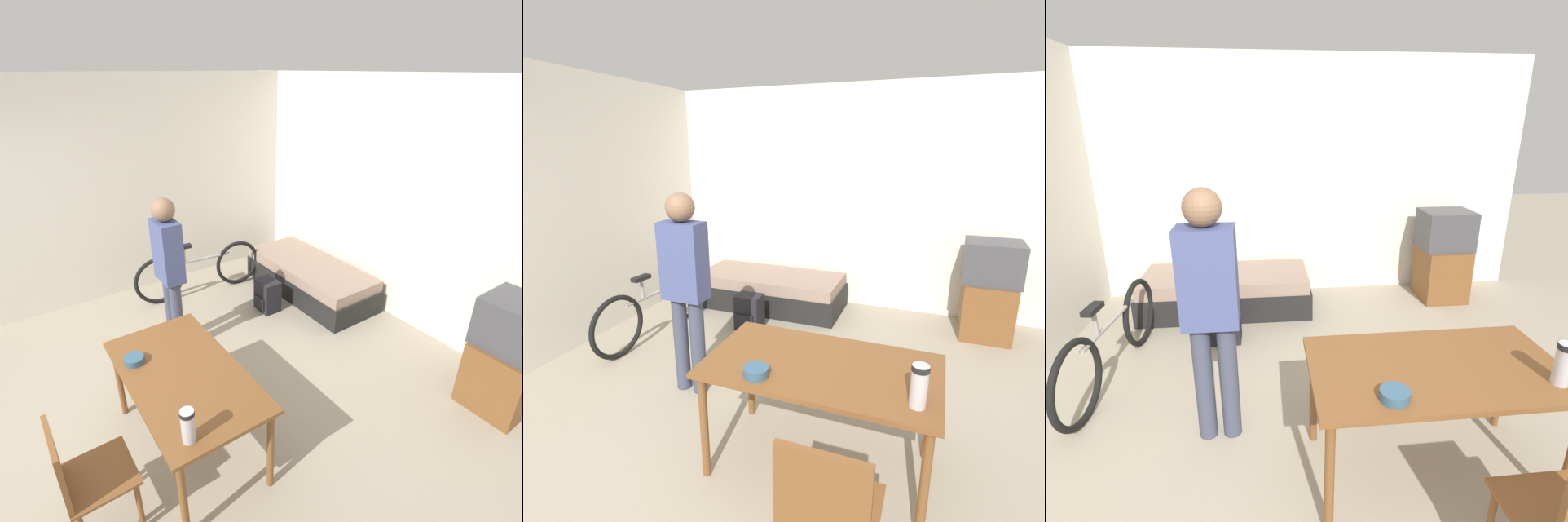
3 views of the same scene
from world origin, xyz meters
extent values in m
cube|color=silver|center=(0.00, 3.80, 1.35)|extent=(5.41, 0.06, 2.70)
cube|color=silver|center=(-2.24, 1.89, 1.35)|extent=(0.06, 4.77, 2.70)
cube|color=black|center=(-0.79, 3.30, 0.14)|extent=(1.82, 0.80, 0.29)
cube|color=gray|center=(-0.79, 3.30, 0.36)|extent=(1.77, 0.77, 0.14)
cube|color=brown|center=(1.70, 3.36, 0.30)|extent=(0.50, 0.55, 0.61)
cube|color=#424247|center=(1.70, 3.36, 0.83)|extent=(0.55, 0.47, 0.44)
cube|color=black|center=(1.70, 3.13, 0.83)|extent=(0.45, 0.01, 0.34)
cube|color=brown|center=(0.57, 0.90, 0.72)|extent=(1.39, 0.77, 0.03)
cylinder|color=brown|center=(-0.07, 0.57, 0.35)|extent=(0.05, 0.05, 0.70)
cylinder|color=brown|center=(1.20, 0.57, 0.35)|extent=(0.05, 0.05, 0.70)
cylinder|color=brown|center=(-0.07, 1.22, 0.35)|extent=(0.05, 0.05, 0.70)
cylinder|color=brown|center=(1.20, 1.22, 0.35)|extent=(0.05, 0.05, 0.70)
cube|color=brown|center=(0.82, 0.19, 0.46)|extent=(0.42, 0.42, 0.02)
cube|color=brown|center=(0.83, -0.01, 0.69)|extent=(0.38, 0.03, 0.44)
cylinder|color=brown|center=(0.65, 0.35, 0.23)|extent=(0.04, 0.04, 0.45)
torus|color=black|center=(-1.54, 2.63, 0.31)|extent=(0.11, 0.63, 0.63)
torus|color=black|center=(-1.65, 1.55, 0.31)|extent=(0.11, 0.63, 0.63)
cylinder|color=gray|center=(-1.59, 2.09, 0.49)|extent=(0.12, 0.85, 0.04)
cylinder|color=gray|center=(-1.61, 1.90, 0.59)|extent=(0.04, 0.04, 0.20)
cube|color=black|center=(-1.61, 1.90, 0.71)|extent=(0.10, 0.21, 0.04)
cylinder|color=#3D4256|center=(-0.77, 1.34, 0.41)|extent=(0.12, 0.12, 0.82)
cylinder|color=#3D4256|center=(-0.61, 1.34, 0.41)|extent=(0.12, 0.12, 0.82)
cube|color=#424C7F|center=(-0.69, 1.34, 1.13)|extent=(0.34, 0.20, 0.62)
sphere|color=#846047|center=(-0.69, 1.34, 1.55)|extent=(0.22, 0.22, 0.22)
cylinder|color=#B7B7BC|center=(1.13, 0.68, 0.85)|extent=(0.09, 0.09, 0.23)
cylinder|color=black|center=(1.13, 0.68, 0.95)|extent=(0.09, 0.09, 0.03)
cylinder|color=#335670|center=(0.25, 0.64, 0.76)|extent=(0.15, 0.15, 0.05)
cube|color=black|center=(-0.75, 2.58, 0.20)|extent=(0.28, 0.22, 0.40)
cube|color=black|center=(-0.75, 2.45, 0.14)|extent=(0.20, 0.03, 0.14)
camera|label=1|loc=(2.79, 0.05, 2.74)|focal=28.00mm
camera|label=2|loc=(1.14, -1.21, 2.00)|focal=28.00mm
camera|label=3|loc=(-0.34, -0.94, 2.01)|focal=28.00mm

